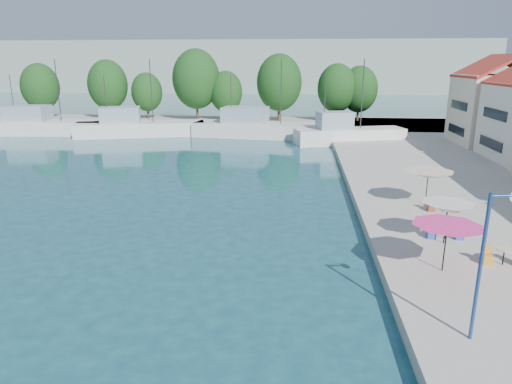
# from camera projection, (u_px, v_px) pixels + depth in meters

# --- Properties ---
(quay_far) EXTENTS (90.00, 16.00, 0.60)m
(quay_far) POSITION_uv_depth(u_px,v_px,m) (233.00, 124.00, 69.49)
(quay_far) COLOR #AAA39A
(quay_far) RESTS_ON ground
(hill_west) EXTENTS (180.00, 40.00, 16.00)m
(hill_west) POSITION_uv_depth(u_px,v_px,m) (209.00, 66.00, 158.45)
(hill_west) COLOR gray
(hill_west) RESTS_ON ground
(hill_east) EXTENTS (140.00, 40.00, 12.00)m
(hill_east) POSITION_uv_depth(u_px,v_px,m) (402.00, 72.00, 171.64)
(hill_east) COLOR gray
(hill_east) RESTS_ON ground
(building_06) EXTENTS (9.00, 8.80, 10.20)m
(building_06) POSITION_uv_depth(u_px,v_px,m) (501.00, 99.00, 49.78)
(building_06) COLOR beige
(building_06) RESTS_ON quay_right
(trawler_01) EXTENTS (18.07, 5.99, 10.20)m
(trawler_01) POSITION_uv_depth(u_px,v_px,m) (46.00, 126.00, 61.57)
(trawler_01) COLOR silver
(trawler_01) RESTS_ON ground
(trawler_02) EXTENTS (17.08, 8.70, 10.20)m
(trawler_02) POSITION_uv_depth(u_px,v_px,m) (137.00, 128.00, 60.11)
(trawler_02) COLOR silver
(trawler_02) RESTS_ON ground
(trawler_03) EXTENTS (19.32, 7.39, 10.20)m
(trawler_03) POSITION_uv_depth(u_px,v_px,m) (263.00, 129.00, 59.21)
(trawler_03) COLOR silver
(trawler_03) RESTS_ON ground
(trawler_04) EXTENTS (13.47, 6.80, 10.20)m
(trawler_04) POSITION_uv_depth(u_px,v_px,m) (347.00, 135.00, 54.28)
(trawler_04) COLOR silver
(trawler_04) RESTS_ON ground
(tree_01) EXTENTS (5.88, 5.88, 8.71)m
(tree_01) POSITION_uv_depth(u_px,v_px,m) (40.00, 87.00, 72.72)
(tree_01) COLOR #3F2B19
(tree_01) RESTS_ON quay_far
(tree_02) EXTENTS (6.25, 6.25, 9.25)m
(tree_02) POSITION_uv_depth(u_px,v_px,m) (108.00, 85.00, 72.72)
(tree_02) COLOR #3F2B19
(tree_02) RESTS_ON quay_far
(tree_03) EXTENTS (4.91, 4.91, 7.27)m
(tree_03) POSITION_uv_depth(u_px,v_px,m) (147.00, 92.00, 72.98)
(tree_03) COLOR #3F2B19
(tree_03) RESTS_ON quay_far
(tree_04) EXTENTS (7.34, 7.34, 10.86)m
(tree_04) POSITION_uv_depth(u_px,v_px,m) (196.00, 79.00, 70.64)
(tree_04) COLOR #3F2B19
(tree_04) RESTS_ON quay_far
(tree_05) EXTENTS (5.11, 5.11, 7.57)m
(tree_05) POSITION_uv_depth(u_px,v_px,m) (226.00, 92.00, 70.67)
(tree_05) COLOR #3F2B19
(tree_05) RESTS_ON quay_far
(tree_06) EXTENTS (6.81, 6.81, 10.08)m
(tree_06) POSITION_uv_depth(u_px,v_px,m) (279.00, 83.00, 68.79)
(tree_06) COLOR #3F2B19
(tree_06) RESTS_ON quay_far
(tree_07) EXTENTS (5.86, 5.86, 8.67)m
(tree_07) POSITION_uv_depth(u_px,v_px,m) (337.00, 88.00, 69.21)
(tree_07) COLOR #3F2B19
(tree_07) RESTS_ON quay_far
(tree_08) EXTENTS (5.63, 5.63, 8.34)m
(tree_08) POSITION_uv_depth(u_px,v_px,m) (359.00, 89.00, 69.74)
(tree_08) COLOR #3F2B19
(tree_08) RESTS_ON quay_far
(umbrella_pink) EXTENTS (2.99, 2.99, 2.11)m
(umbrella_pink) POSITION_uv_depth(u_px,v_px,m) (447.00, 231.00, 19.43)
(umbrella_pink) COLOR black
(umbrella_pink) RESTS_ON quay_right
(umbrella_white) EXTENTS (2.55, 2.55, 2.14)m
(umbrella_white) POSITION_uv_depth(u_px,v_px,m) (448.00, 207.00, 22.45)
(umbrella_white) COLOR black
(umbrella_white) RESTS_ON quay_right
(umbrella_cream) EXTENTS (3.11, 3.11, 2.25)m
(umbrella_cream) POSITION_uv_depth(u_px,v_px,m) (428.00, 175.00, 28.53)
(umbrella_cream) COLOR black
(umbrella_cream) RESTS_ON quay_right
(cafe_table_01) EXTENTS (1.82, 0.70, 0.76)m
(cafe_table_01) POSITION_uv_depth(u_px,v_px,m) (503.00, 259.00, 20.44)
(cafe_table_01) COLOR black
(cafe_table_01) RESTS_ON quay_right
(cafe_table_02) EXTENTS (1.82, 0.70, 0.76)m
(cafe_table_02) POSITION_uv_depth(u_px,v_px,m) (445.00, 233.00, 23.48)
(cafe_table_02) COLOR black
(cafe_table_02) RESTS_ON quay_right
(cafe_table_03) EXTENTS (1.82, 0.70, 0.76)m
(cafe_table_03) POSITION_uv_depth(u_px,v_px,m) (443.00, 207.00, 27.76)
(cafe_table_03) COLOR black
(cafe_table_03) RESTS_ON quay_right
(street_lamp) EXTENTS (1.03, 0.36, 5.03)m
(street_lamp) POSITION_uv_depth(u_px,v_px,m) (494.00, 240.00, 14.10)
(street_lamp) COLOR navy
(street_lamp) RESTS_ON quay_right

